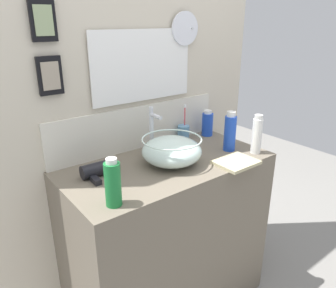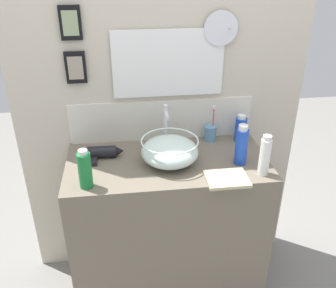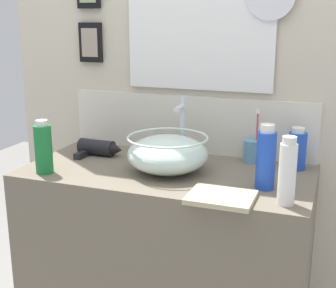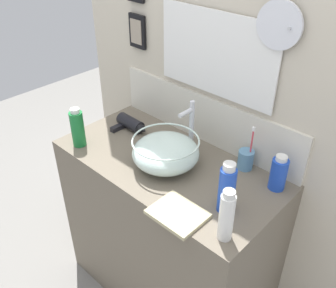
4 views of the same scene
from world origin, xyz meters
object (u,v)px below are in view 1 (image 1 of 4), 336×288
object	(u,v)px
glass_bowl_sink	(172,151)
lotion_bottle	(113,183)
faucet	(152,128)
hair_drier	(100,169)
toothbrush_cup	(183,132)
soap_dispenser	(230,132)
shampoo_bottle	(207,124)
spray_bottle	(257,135)
hand_towel	(236,162)

from	to	relation	value
glass_bowl_sink	lotion_bottle	world-z (taller)	lotion_bottle
faucet	hair_drier	distance (m)	0.36
toothbrush_cup	soap_dispenser	world-z (taller)	soap_dispenser
hair_drier	shampoo_bottle	size ratio (longest dim) A/B	1.23
toothbrush_cup	shampoo_bottle	world-z (taller)	toothbrush_cup
spray_bottle	hand_towel	distance (m)	0.22
spray_bottle	hand_towel	world-z (taller)	spray_bottle
hand_towel	toothbrush_cup	bearing A→B (deg)	87.81
toothbrush_cup	soap_dispenser	bearing A→B (deg)	-71.41
hair_drier	spray_bottle	size ratio (longest dim) A/B	0.92
shampoo_bottle	soap_dispenser	distance (m)	0.26
glass_bowl_sink	faucet	xyz separation A→B (m)	(0.00, 0.16, 0.07)
toothbrush_cup	shampoo_bottle	bearing A→B (deg)	-8.62
glass_bowl_sink	hair_drier	world-z (taller)	glass_bowl_sink
spray_bottle	shampoo_bottle	size ratio (longest dim) A/B	1.34
hair_drier	shampoo_bottle	world-z (taller)	shampoo_bottle
toothbrush_cup	spray_bottle	world-z (taller)	same
lotion_bottle	toothbrush_cup	bearing A→B (deg)	29.81
hair_drier	lotion_bottle	world-z (taller)	lotion_bottle
hand_towel	hair_drier	bearing A→B (deg)	153.14
lotion_bottle	glass_bowl_sink	bearing A→B (deg)	21.73
spray_bottle	soap_dispenser	world-z (taller)	soap_dispenser
spray_bottle	lotion_bottle	bearing A→B (deg)	-179.96
faucet	toothbrush_cup	xyz separation A→B (m)	(0.27, 0.06, -0.10)
faucet	hair_drier	xyz separation A→B (m)	(-0.34, -0.06, -0.11)
glass_bowl_sink	lotion_bottle	size ratio (longest dim) A/B	1.51
spray_bottle	faucet	bearing A→B (deg)	143.43
glass_bowl_sink	faucet	world-z (taller)	faucet
hand_towel	faucet	bearing A→B (deg)	124.85
hair_drier	lotion_bottle	size ratio (longest dim) A/B	0.99
faucet	hand_towel	distance (m)	0.46
glass_bowl_sink	lotion_bottle	distance (m)	0.45
hair_drier	hand_towel	size ratio (longest dim) A/B	0.96
faucet	spray_bottle	size ratio (longest dim) A/B	1.21
hair_drier	lotion_bottle	distance (m)	0.29
hair_drier	toothbrush_cup	size ratio (longest dim) A/B	0.92
lotion_bottle	hair_drier	bearing A→B (deg)	73.74
glass_bowl_sink	spray_bottle	world-z (taller)	spray_bottle
hair_drier	shampoo_bottle	xyz separation A→B (m)	(0.78, 0.10, 0.04)
toothbrush_cup	lotion_bottle	distance (m)	0.79
faucet	lotion_bottle	bearing A→B (deg)	-141.66
spray_bottle	soap_dispenser	distance (m)	0.14
faucet	hand_towel	bearing A→B (deg)	-55.15
spray_bottle	shampoo_bottle	distance (m)	0.37
toothbrush_cup	shampoo_bottle	distance (m)	0.17
toothbrush_cup	shampoo_bottle	xyz separation A→B (m)	(0.17, -0.03, 0.03)
soap_dispenser	hand_towel	distance (m)	0.21
glass_bowl_sink	faucet	size ratio (longest dim) A/B	1.16
hair_drier	toothbrush_cup	bearing A→B (deg)	11.70
hand_towel	spray_bottle	bearing A→B (deg)	9.82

